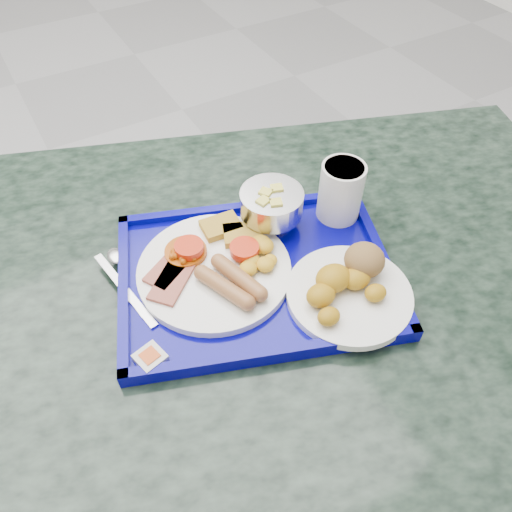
{
  "coord_description": "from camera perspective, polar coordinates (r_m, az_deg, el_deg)",
  "views": [
    {
      "loc": [
        -0.11,
        -1.42,
        1.37
      ],
      "look_at": [
        0.14,
        -0.99,
        0.81
      ],
      "focal_mm": 35.0,
      "sensor_mm": 36.0,
      "label": 1
    }
  ],
  "objects": [
    {
      "name": "spoon",
      "position": [
        0.82,
        -15.47,
        -1.05
      ],
      "size": [
        0.04,
        0.15,
        0.01
      ],
      "rotation": [
        0.0,
        0.0,
        0.13
      ],
      "color": "#B5B5B8",
      "rests_on": "tray"
    },
    {
      "name": "table",
      "position": [
        0.96,
        1.22,
        -9.62
      ],
      "size": [
        1.41,
        1.17,
        0.75
      ],
      "rotation": [
        0.0,
        0.0,
        -0.35
      ],
      "color": "slate",
      "rests_on": "floor"
    },
    {
      "name": "bread_plate",
      "position": [
        0.75,
        10.65,
        -3.3
      ],
      "size": [
        0.19,
        0.19,
        0.06
      ],
      "rotation": [
        0.0,
        0.0,
        -0.11
      ],
      "color": "white",
      "rests_on": "tray"
    },
    {
      "name": "fruit_bowl",
      "position": [
        0.82,
        1.78,
        5.95
      ],
      "size": [
        0.1,
        0.1,
        0.07
      ],
      "color": "#B5B5B8",
      "rests_on": "tray"
    },
    {
      "name": "jam_packet",
      "position": [
        0.7,
        -11.98,
        -11.33
      ],
      "size": [
        0.04,
        0.04,
        0.01
      ],
      "rotation": [
        0.0,
        0.0,
        0.26
      ],
      "color": "silver",
      "rests_on": "tray"
    },
    {
      "name": "main_plate",
      "position": [
        0.78,
        -4.26,
        -1.06
      ],
      "size": [
        0.24,
        0.24,
        0.04
      ],
      "rotation": [
        0.0,
        0.0,
        0.22
      ],
      "color": "white",
      "rests_on": "tray"
    },
    {
      "name": "floor",
      "position": [
        1.98,
        -18.13,
        1.48
      ],
      "size": [
        6.0,
        6.0,
        0.0
      ],
      "primitive_type": "plane",
      "color": "gray",
      "rests_on": "ground"
    },
    {
      "name": "tray",
      "position": [
        0.79,
        -0.0,
        -2.21
      ],
      "size": [
        0.5,
        0.43,
        0.03
      ],
      "rotation": [
        0.0,
        0.0,
        -0.35
      ],
      "color": "#05038A",
      "rests_on": "table"
    },
    {
      "name": "juice_cup",
      "position": [
        0.85,
        9.67,
        7.48
      ],
      "size": [
        0.07,
        0.07,
        0.1
      ],
      "color": "white",
      "rests_on": "tray"
    },
    {
      "name": "knife",
      "position": [
        0.78,
        -14.79,
        -3.71
      ],
      "size": [
        0.04,
        0.17,
        0.0
      ],
      "primitive_type": "cube",
      "rotation": [
        0.0,
        0.0,
        0.16
      ],
      "color": "#B5B5B8",
      "rests_on": "tray"
    }
  ]
}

